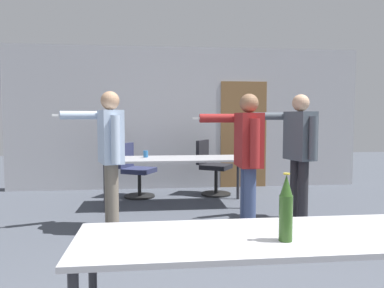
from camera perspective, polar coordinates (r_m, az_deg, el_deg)
back_wall at (r=7.20m, az=-0.56°, el=3.88°), size 6.74×0.12×2.69m
conference_table_near at (r=2.15m, az=10.45°, el=-15.27°), size 2.01×0.66×0.74m
conference_table_far at (r=5.78m, az=-2.37°, el=-2.73°), size 2.22×0.76×0.74m
person_far_watching at (r=4.42m, az=8.42°, el=-0.98°), size 0.76×0.67×1.65m
person_right_polo at (r=4.63m, az=-12.45°, el=-0.41°), size 0.88×0.61×1.68m
person_near_casual at (r=5.12m, az=15.98°, el=-0.13°), size 0.86×0.61×1.67m
office_chair_side_rolled at (r=6.50m, az=-8.62°, el=-4.24°), size 0.67×0.64×0.92m
office_chair_mid_tucked at (r=6.62m, az=3.07°, el=-3.79°), size 0.68×0.65×0.96m
beer_bottle at (r=2.02m, az=14.23°, el=-9.59°), size 0.07×0.07×0.36m
drink_cup at (r=5.89m, az=-7.07°, el=-1.52°), size 0.07×0.07×0.11m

